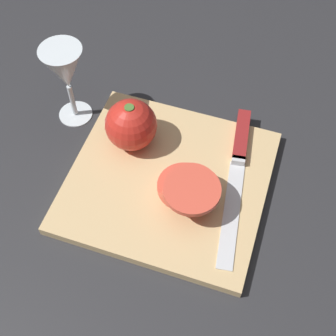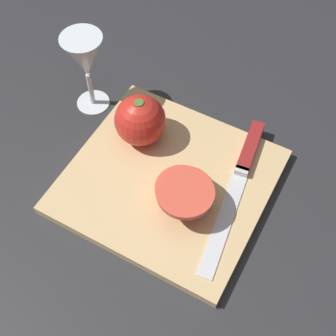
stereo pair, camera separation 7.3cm
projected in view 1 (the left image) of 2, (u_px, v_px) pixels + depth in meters
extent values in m
plane|color=#28282B|center=(114.00, 188.00, 0.77)|extent=(3.00, 3.00, 0.00)
cube|color=tan|center=(168.00, 181.00, 0.76)|extent=(0.32, 0.30, 0.02)
cylinder|color=silver|center=(76.00, 114.00, 0.85)|extent=(0.06, 0.06, 0.00)
cylinder|color=silver|center=(72.00, 100.00, 0.82)|extent=(0.01, 0.01, 0.07)
cone|color=silver|center=(65.00, 69.00, 0.76)|extent=(0.07, 0.07, 0.08)
cone|color=#DBCC84|center=(68.00, 81.00, 0.78)|extent=(0.02, 0.02, 0.03)
sphere|color=red|center=(132.00, 125.00, 0.76)|extent=(0.09, 0.09, 0.09)
cylinder|color=#47702D|center=(130.00, 109.00, 0.73)|extent=(0.02, 0.02, 0.01)
cube|color=silver|center=(231.00, 213.00, 0.72)|extent=(0.05, 0.19, 0.00)
cube|color=silver|center=(238.00, 161.00, 0.77)|extent=(0.02, 0.01, 0.01)
cube|color=maroon|center=(241.00, 136.00, 0.80)|extent=(0.04, 0.11, 0.01)
cylinder|color=#DB4C38|center=(184.00, 186.00, 0.74)|extent=(0.09, 0.09, 0.01)
cylinder|color=#DB4C38|center=(186.00, 187.00, 0.73)|extent=(0.09, 0.09, 0.01)
cylinder|color=#DB4C38|center=(187.00, 187.00, 0.72)|extent=(0.09, 0.09, 0.01)
cylinder|color=#DB4C38|center=(189.00, 188.00, 0.71)|extent=(0.09, 0.09, 0.01)
cylinder|color=#DB4C38|center=(191.00, 188.00, 0.70)|extent=(0.09, 0.09, 0.01)
cylinder|color=#DB4C38|center=(192.00, 188.00, 0.69)|extent=(0.09, 0.09, 0.01)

